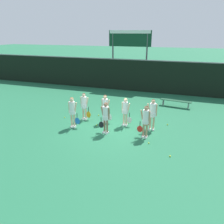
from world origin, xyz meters
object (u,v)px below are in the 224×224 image
Objects in this scene: tennis_ball_0 at (97,125)px; tennis_ball_1 at (168,125)px; bench_courtside at (176,101)px; player_2 at (145,119)px; player_5 at (125,110)px; tennis_ball_3 at (149,143)px; player_0 at (72,110)px; player_1 at (106,116)px; tennis_ball_7 at (99,115)px; tennis_ball_2 at (170,156)px; tennis_ball_4 at (128,123)px; tennis_ball_6 at (131,120)px; scoreboard at (130,44)px; player_6 at (152,112)px; player_4 at (105,107)px; tennis_ball_5 at (65,117)px; player_3 at (84,104)px.

tennis_ball_1 is at bearing 20.13° from tennis_ball_0.
bench_courtside is 3.59m from tennis_ball_1.
player_5 is at bearing 147.46° from player_2.
player_0 is at bearing 172.67° from tennis_ball_3.
tennis_ball_0 is 3.38m from tennis_ball_3.
player_5 is (0.69, 1.29, -0.05)m from player_1.
player_5 is at bearing 19.72° from player_0.
tennis_ball_2 is at bearing -36.55° from tennis_ball_7.
tennis_ball_7 is at bearing 159.05° from player_5.
tennis_ball_4 is 1.07× the size of tennis_ball_6.
player_6 is at bearing -67.37° from scoreboard.
player_4 is 1.03× the size of player_5.
tennis_ball_5 is (-6.13, -0.94, -0.00)m from tennis_ball_1.
tennis_ball_4 is 0.45m from tennis_ball_6.
player_0 is 1.90m from player_4.
player_4 reaches higher than player_3.
scoreboard is 9.02m from player_4.
tennis_ball_6 is at bearing 85.94° from tennis_ball_4.
bench_courtside is 6.98m from tennis_ball_2.
tennis_ball_0 is 0.96× the size of tennis_ball_2.
tennis_ball_2 is at bearing -39.77° from player_5.
tennis_ball_2 is at bearing -26.58° from player_3.
tennis_ball_1 is (4.86, 0.72, -0.93)m from player_3.
tennis_ball_1 is (0.95, 1.95, -0.95)m from player_2.
player_0 reaches higher than tennis_ball_2.
tennis_ball_1 is at bearing 17.99° from player_0.
player_6 is (4.17, 1.07, -0.00)m from player_0.
tennis_ball_5 is (-5.36, -0.02, -0.98)m from player_6.
tennis_ball_6 is (-1.21, 1.93, -0.95)m from player_2.
player_1 reaches higher than player_5.
tennis_ball_3 is at bearing -53.79° from player_2.
player_6 is 25.28× the size of tennis_ball_0.
tennis_ball_3 is (-1.06, 0.87, -0.00)m from tennis_ball_2.
player_5 is at bearing -160.21° from tennis_ball_1.
player_6 is (-0.97, -4.48, 0.61)m from bench_courtside.
player_3 is at bearing 156.74° from tennis_ball_3.
player_2 is 5.37m from tennis_ball_5.
player_1 is 3.50m from tennis_ball_5.
player_5 is 22.51× the size of tennis_ball_2.
player_4 is 1.80m from tennis_ball_6.
scoreboard is 9.68m from tennis_ball_5.
tennis_ball_3 is at bearing 140.80° from tennis_ball_2.
player_1 reaches higher than tennis_ball_1.
player_6 is 2.94m from tennis_ball_2.
tennis_ball_0 is 1.06× the size of tennis_ball_6.
player_4 is 23.24× the size of tennis_ball_2.
player_3 is at bearing -124.54° from tennis_ball_7.
player_3 is (0.09, 1.26, -0.06)m from player_0.
player_1 is 24.30× the size of tennis_ball_7.
tennis_ball_1 is (-0.19, -3.56, -0.37)m from bench_courtside.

